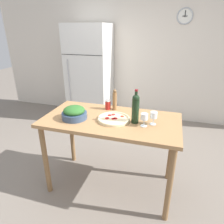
# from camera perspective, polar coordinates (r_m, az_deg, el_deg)

# --- Properties ---
(ground_plane) EXTENTS (14.00, 14.00, 0.00)m
(ground_plane) POSITION_cam_1_polar(r_m,az_deg,el_deg) (2.61, -0.25, -19.80)
(ground_plane) COLOR slate
(wall_back) EXTENTS (6.40, 0.08, 2.60)m
(wall_back) POSITION_cam_1_polar(r_m,az_deg,el_deg) (4.10, 9.11, 16.07)
(wall_back) COLOR silver
(wall_back) RESTS_ON ground_plane
(refrigerator) EXTENTS (0.79, 0.71, 1.85)m
(refrigerator) POSITION_cam_1_polar(r_m,az_deg,el_deg) (4.05, -6.33, 10.74)
(refrigerator) COLOR silver
(refrigerator) RESTS_ON ground_plane
(prep_counter) EXTENTS (1.44, 0.74, 0.89)m
(prep_counter) POSITION_cam_1_polar(r_m,az_deg,el_deg) (2.16, -0.28, -4.58)
(prep_counter) COLOR #A87A4C
(prep_counter) RESTS_ON ground_plane
(wine_bottle) EXTENTS (0.07, 0.07, 0.35)m
(wine_bottle) POSITION_cam_1_polar(r_m,az_deg,el_deg) (1.97, 6.73, 1.13)
(wine_bottle) COLOR black
(wine_bottle) RESTS_ON prep_counter
(wine_glass_near) EXTENTS (0.07, 0.07, 0.13)m
(wine_glass_near) POSITION_cam_1_polar(r_m,az_deg,el_deg) (1.94, 9.20, -1.53)
(wine_glass_near) COLOR silver
(wine_glass_near) RESTS_ON prep_counter
(wine_glass_far) EXTENTS (0.07, 0.07, 0.13)m
(wine_glass_far) POSITION_cam_1_polar(r_m,az_deg,el_deg) (1.99, 11.82, -1.01)
(wine_glass_far) COLOR silver
(wine_glass_far) RESTS_ON prep_counter
(pepper_mill) EXTENTS (0.05, 0.05, 0.24)m
(pepper_mill) POSITION_cam_1_polar(r_m,az_deg,el_deg) (2.31, 0.76, 3.47)
(pepper_mill) COLOR olive
(pepper_mill) RESTS_ON prep_counter
(salad_bowl) EXTENTS (0.26, 0.26, 0.14)m
(salad_bowl) POSITION_cam_1_polar(r_m,az_deg,el_deg) (2.13, -10.72, -0.26)
(salad_bowl) COLOR #384C6B
(salad_bowl) RESTS_ON prep_counter
(homemade_pizza) EXTENTS (0.34, 0.34, 0.03)m
(homemade_pizza) POSITION_cam_1_polar(r_m,az_deg,el_deg) (2.07, 0.50, -1.96)
(homemade_pizza) COLOR beige
(homemade_pizza) RESTS_ON prep_counter
(salt_canister) EXTENTS (0.06, 0.06, 0.11)m
(salt_canister) POSITION_cam_1_polar(r_m,az_deg,el_deg) (2.34, -1.19, 2.11)
(salt_canister) COLOR #B2231E
(salt_canister) RESTS_ON prep_counter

